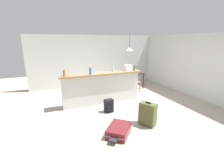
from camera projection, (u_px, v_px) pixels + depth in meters
name	position (u px, v px, depth m)	size (l,w,h in m)	color
ground_plane	(125.00, 106.00, 5.64)	(13.00, 13.00, 0.05)	#ADA393
wall_back	(98.00, 61.00, 8.01)	(6.60, 0.10, 2.50)	silver
wall_right	(186.00, 64.00, 6.69)	(0.10, 6.00, 2.50)	silver
partition_half_wall	(102.00, 89.00, 5.65)	(2.80, 0.20, 1.09)	silver
bar_countertop	(102.00, 74.00, 5.50)	(2.96, 0.40, 0.05)	#93704C
bottle_amber	(64.00, 73.00, 4.96)	(0.07, 0.07, 0.20)	#9E661E
bottle_blue	(90.00, 71.00, 5.24)	(0.07, 0.07, 0.22)	#284C89
bottle_clear	(113.00, 69.00, 5.68)	(0.07, 0.07, 0.21)	silver
bottle_green	(134.00, 68.00, 5.89)	(0.06, 0.06, 0.20)	#2D6B38
grocery_bag	(128.00, 68.00, 5.88)	(0.26, 0.18, 0.22)	silver
dining_table	(131.00, 75.00, 7.59)	(1.10, 0.80, 0.74)	#332319
dining_chair_near_partition	(135.00, 80.00, 7.16)	(0.42, 0.42, 0.93)	#9E754C
pendant_lamp	(129.00, 49.00, 7.29)	(0.34, 0.34, 0.76)	black
suitcase_flat_maroon	(119.00, 130.00, 3.86)	(0.83, 0.84, 0.22)	maroon
backpack_black	(109.00, 106.00, 5.07)	(0.28, 0.26, 0.42)	black
suitcase_upright_olive	(148.00, 114.00, 4.24)	(0.42, 0.50, 0.67)	#51562D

